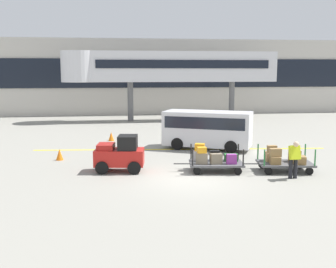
{
  "coord_description": "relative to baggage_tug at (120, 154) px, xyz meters",
  "views": [
    {
      "loc": [
        -3.07,
        -16.1,
        4.35
      ],
      "look_at": [
        -0.43,
        3.44,
        1.32
      ],
      "focal_mm": 44.33,
      "sensor_mm": 36.0,
      "label": 1
    }
  ],
  "objects": [
    {
      "name": "baggage_cart_lead",
      "position": [
        4.04,
        -0.54,
        -0.22
      ],
      "size": [
        3.07,
        1.7,
        1.17
      ],
      "color": "#4C4C4F",
      "rests_on": "ground_plane"
    },
    {
      "name": "baggage_tug",
      "position": [
        0.0,
        0.0,
        0.0
      ],
      "size": [
        2.23,
        1.48,
        1.58
      ],
      "color": "red",
      "rests_on": "ground_plane"
    },
    {
      "name": "jet_bridge",
      "position": [
        4.09,
        18.37,
        3.89
      ],
      "size": [
        18.57,
        3.0,
        5.98
      ],
      "color": "silver",
      "rests_on": "ground_plane"
    },
    {
      "name": "safety_cone_near",
      "position": [
        -0.4,
        8.07,
        -0.48
      ],
      "size": [
        0.36,
        0.36,
        0.55
      ],
      "primitive_type": "cone",
      "color": "orange",
      "rests_on": "ground_plane"
    },
    {
      "name": "baggage_handler",
      "position": [
        6.93,
        -2.2,
        0.11
      ],
      "size": [
        0.43,
        0.45,
        1.56
      ],
      "color": "black",
      "rests_on": "ground_plane"
    },
    {
      "name": "baggage_cart_middle",
      "position": [
        7.04,
        -0.97,
        -0.23
      ],
      "size": [
        3.07,
        1.7,
        1.1
      ],
      "color": "#4C4C4F",
      "rests_on": "ground_plane"
    },
    {
      "name": "safety_cone_far",
      "position": [
        -2.91,
        2.72,
        -0.48
      ],
      "size": [
        0.36,
        0.36,
        0.55
      ],
      "primitive_type": "cone",
      "color": "orange",
      "rests_on": "ground_plane"
    },
    {
      "name": "ground_plane",
      "position": [
        2.77,
        -1.63,
        -0.75
      ],
      "size": [
        120.0,
        120.0,
        0.0
      ],
      "primitive_type": "plane",
      "color": "gray"
    },
    {
      "name": "terminal_building",
      "position": [
        2.77,
        24.35,
        2.97
      ],
      "size": [
        52.23,
        2.51,
        7.43
      ],
      "color": "#BCB7AD",
      "rests_on": "ground_plane"
    },
    {
      "name": "apron_lead_line",
      "position": [
        3.42,
        4.7,
        -0.75
      ],
      "size": [
        16.18,
        1.76,
        0.01
      ],
      "primitive_type": "cube",
      "rotation": [
        0.0,
        0.0,
        -0.1
      ],
      "color": "yellow",
      "rests_on": "ground_plane"
    },
    {
      "name": "shuttle_van",
      "position": [
        4.96,
        4.7,
        0.48
      ],
      "size": [
        5.15,
        3.8,
        2.1
      ],
      "color": "silver",
      "rests_on": "ground_plane"
    }
  ]
}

